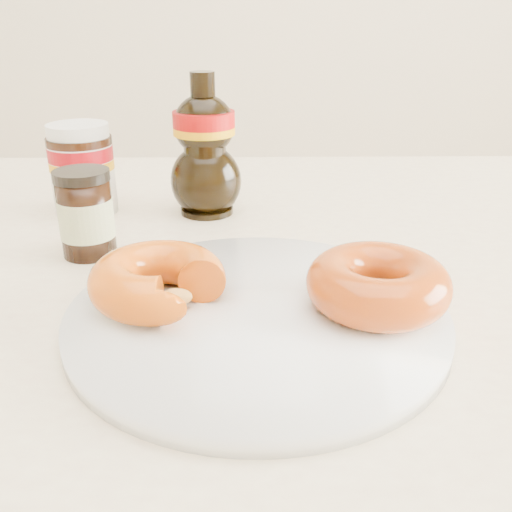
{
  "coord_description": "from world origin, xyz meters",
  "views": [
    {
      "loc": [
        0.04,
        -0.36,
        0.97
      ],
      "look_at": [
        0.04,
        0.07,
        0.79
      ],
      "focal_mm": 40.0,
      "sensor_mm": 36.0,
      "label": 1
    }
  ],
  "objects_px": {
    "nutella_jar": "(82,165)",
    "dark_jar": "(86,214)",
    "plate": "(257,315)",
    "donut_bitten": "(158,280)",
    "dining_table": "(211,356)",
    "donut_whole": "(378,284)",
    "syrup_bottle": "(205,145)"
  },
  "relations": [
    {
      "from": "nutella_jar",
      "to": "dark_jar",
      "type": "xyz_separation_m",
      "value": [
        0.04,
        -0.13,
        -0.01
      ]
    },
    {
      "from": "plate",
      "to": "donut_bitten",
      "type": "xyz_separation_m",
      "value": [
        -0.08,
        0.01,
        0.02
      ]
    },
    {
      "from": "dining_table",
      "to": "donut_whole",
      "type": "height_order",
      "value": "donut_whole"
    },
    {
      "from": "dark_jar",
      "to": "donut_whole",
      "type": "bearing_deg",
      "value": -28.66
    },
    {
      "from": "donut_whole",
      "to": "donut_bitten",
      "type": "bearing_deg",
      "value": 176.33
    },
    {
      "from": "donut_whole",
      "to": "dark_jar",
      "type": "height_order",
      "value": "dark_jar"
    },
    {
      "from": "plate",
      "to": "syrup_bottle",
      "type": "bearing_deg",
      "value": 101.9
    },
    {
      "from": "donut_whole",
      "to": "nutella_jar",
      "type": "distance_m",
      "value": 0.39
    },
    {
      "from": "dining_table",
      "to": "syrup_bottle",
      "type": "xyz_separation_m",
      "value": [
        -0.01,
        0.18,
        0.16
      ]
    },
    {
      "from": "nutella_jar",
      "to": "donut_whole",
      "type": "bearing_deg",
      "value": -42.78
    },
    {
      "from": "plate",
      "to": "donut_bitten",
      "type": "bearing_deg",
      "value": 171.57
    },
    {
      "from": "dining_table",
      "to": "dark_jar",
      "type": "distance_m",
      "value": 0.18
    },
    {
      "from": "donut_bitten",
      "to": "nutella_jar",
      "type": "relative_size",
      "value": 1.01
    },
    {
      "from": "donut_whole",
      "to": "dark_jar",
      "type": "xyz_separation_m",
      "value": [
        -0.25,
        0.14,
        0.01
      ]
    },
    {
      "from": "dining_table",
      "to": "syrup_bottle",
      "type": "relative_size",
      "value": 8.77
    },
    {
      "from": "plate",
      "to": "donut_bitten",
      "type": "relative_size",
      "value": 2.75
    },
    {
      "from": "nutella_jar",
      "to": "syrup_bottle",
      "type": "bearing_deg",
      "value": -2.76
    },
    {
      "from": "plate",
      "to": "dark_jar",
      "type": "distance_m",
      "value": 0.21
    },
    {
      "from": "dining_table",
      "to": "plate",
      "type": "distance_m",
      "value": 0.13
    },
    {
      "from": "dining_table",
      "to": "donut_bitten",
      "type": "relative_size",
      "value": 13.42
    },
    {
      "from": "dining_table",
      "to": "donut_bitten",
      "type": "distance_m",
      "value": 0.14
    },
    {
      "from": "plate",
      "to": "donut_bitten",
      "type": "height_order",
      "value": "donut_bitten"
    },
    {
      "from": "donut_bitten",
      "to": "donut_whole",
      "type": "distance_m",
      "value": 0.17
    },
    {
      "from": "donut_bitten",
      "to": "dark_jar",
      "type": "distance_m",
      "value": 0.15
    },
    {
      "from": "donut_bitten",
      "to": "nutella_jar",
      "type": "bearing_deg",
      "value": 116.28
    },
    {
      "from": "dining_table",
      "to": "donut_whole",
      "type": "distance_m",
      "value": 0.19
    },
    {
      "from": "donut_whole",
      "to": "nutella_jar",
      "type": "height_order",
      "value": "nutella_jar"
    },
    {
      "from": "nutella_jar",
      "to": "dark_jar",
      "type": "bearing_deg",
      "value": -74.38
    },
    {
      "from": "donut_whole",
      "to": "syrup_bottle",
      "type": "height_order",
      "value": "syrup_bottle"
    },
    {
      "from": "plate",
      "to": "donut_whole",
      "type": "distance_m",
      "value": 0.09
    },
    {
      "from": "dining_table",
      "to": "donut_bitten",
      "type": "xyz_separation_m",
      "value": [
        -0.03,
        -0.07,
        0.12
      ]
    },
    {
      "from": "nutella_jar",
      "to": "dark_jar",
      "type": "relative_size",
      "value": 1.23
    }
  ]
}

